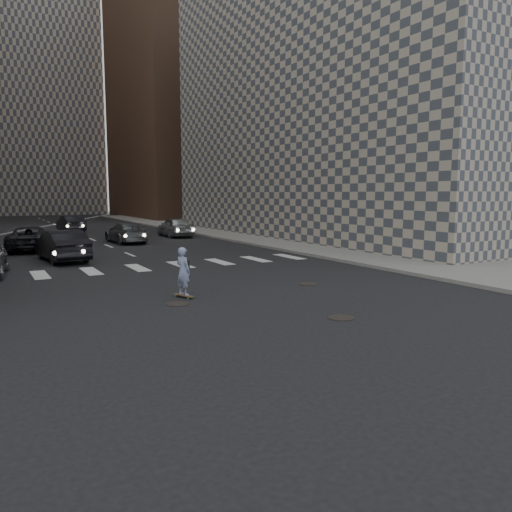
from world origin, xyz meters
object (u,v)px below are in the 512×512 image
Objects in this scene: traffic_car_c at (29,239)px; traffic_car_d at (175,227)px; traffic_car_b at (126,233)px; traffic_car_a at (62,245)px; traffic_car_e at (71,224)px; skateboarder at (183,271)px.

traffic_car_d is (10.57, 4.87, 0.06)m from traffic_car_c.
traffic_car_a is at bearing 53.50° from traffic_car_b.
traffic_car_e reaches higher than traffic_car_c.
traffic_car_b is 11.61m from traffic_car_e.
traffic_car_c is at bearing 67.57° from traffic_car_e.
traffic_car_a is 1.01× the size of traffic_car_b.
traffic_car_a is at bearing 75.48° from traffic_car_e.
traffic_car_c is 1.15× the size of traffic_car_e.
traffic_car_c is at bearing 79.81° from skateboarder.
skateboarder reaches higher than traffic_car_d.
traffic_car_e reaches higher than traffic_car_b.
traffic_car_a is 1.05× the size of traffic_car_e.
traffic_car_e is (4.35, 13.42, 0.02)m from traffic_car_c.
traffic_car_c is 14.11m from traffic_car_e.
traffic_car_d is 1.02× the size of traffic_car_e.
traffic_car_e is (1.30, 29.99, -0.12)m from skateboarder.
traffic_car_b is 0.91× the size of traffic_car_c.
skateboarder is at bearing 78.28° from traffic_car_b.
traffic_car_c is 11.64m from traffic_car_d.
traffic_car_b is at bearing 93.95° from traffic_car_e.
skateboarder is 0.36× the size of traffic_car_d.
traffic_car_d is at bearing -138.57° from traffic_car_a.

